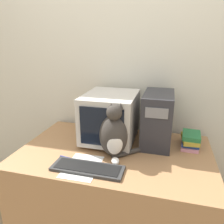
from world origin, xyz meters
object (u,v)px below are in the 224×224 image
at_px(computer_tower, 157,119).
at_px(keyboard, 88,168).
at_px(cat, 114,134).
at_px(crt_monitor, 110,117).
at_px(book_stack, 190,140).
at_px(pen, 69,158).

relative_size(computer_tower, keyboard, 0.88).
xyz_separation_m(keyboard, cat, (0.11, 0.22, 0.15)).
bearing_deg(cat, crt_monitor, 91.07).
distance_m(keyboard, book_stack, 0.80).
xyz_separation_m(computer_tower, pen, (-0.55, -0.40, -0.19)).
xyz_separation_m(cat, book_stack, (0.52, 0.27, -0.10)).
bearing_deg(book_stack, keyboard, -142.65).
height_order(keyboard, cat, cat).
xyz_separation_m(crt_monitor, computer_tower, (0.36, 0.05, 0.00)).
bearing_deg(pen, keyboard, -28.71).
xyz_separation_m(cat, pen, (-0.28, -0.13, -0.15)).
relative_size(crt_monitor, keyboard, 1.03).
bearing_deg(book_stack, computer_tower, 178.49).
bearing_deg(crt_monitor, keyboard, -93.39).
bearing_deg(keyboard, crt_monitor, 86.61).
distance_m(keyboard, pen, 0.19).
height_order(computer_tower, book_stack, computer_tower).
bearing_deg(cat, computer_tower, 25.75).
bearing_deg(computer_tower, crt_monitor, -172.59).
bearing_deg(crt_monitor, book_stack, 3.74).
height_order(cat, pen, cat).
relative_size(keyboard, pen, 3.06).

